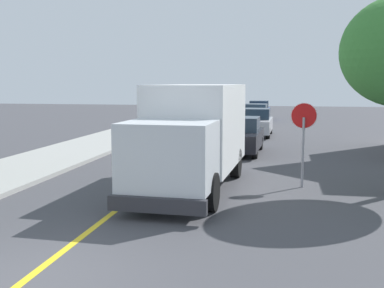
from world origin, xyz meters
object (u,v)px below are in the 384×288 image
object	(u,v)px
box_truck	(194,132)
parked_car_mid	(256,123)
parked_car_furthest	(259,111)
stop_sign	(304,128)
parked_car_near	(241,136)
parked_car_far	(255,116)

from	to	relation	value
box_truck	parked_car_mid	bearing A→B (deg)	85.81
parked_car_mid	parked_car_furthest	world-z (taller)	same
parked_car_mid	stop_sign	distance (m)	14.60
box_truck	parked_car_mid	xyz separation A→B (m)	(1.11, 15.13, -0.97)
parked_car_near	parked_car_far	world-z (taller)	same
parked_car_far	parked_car_furthest	size ratio (longest dim) A/B	1.02
box_truck	parked_car_far	size ratio (longest dim) A/B	1.63
parked_car_mid	stop_sign	world-z (taller)	stop_sign
parked_car_furthest	stop_sign	size ratio (longest dim) A/B	1.66
box_truck	parked_car_far	xyz separation A→B (m)	(0.70, 21.33, -0.97)
parked_car_near	parked_car_mid	distance (m)	7.47
box_truck	parked_car_far	distance (m)	21.37
parked_car_mid	parked_car_far	world-z (taller)	same
box_truck	parked_car_mid	world-z (taller)	box_truck
parked_car_near	parked_car_far	distance (m)	13.66
parked_car_furthest	parked_car_near	bearing A→B (deg)	-89.57
stop_sign	parked_car_far	bearing A→B (deg)	97.29
box_truck	parked_car_mid	distance (m)	15.20
parked_car_far	box_truck	bearing A→B (deg)	-91.89
box_truck	parked_car_furthest	size ratio (longest dim) A/B	1.65
parked_car_furthest	stop_sign	bearing A→B (deg)	-84.30
parked_car_furthest	box_truck	bearing A→B (deg)	-91.36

